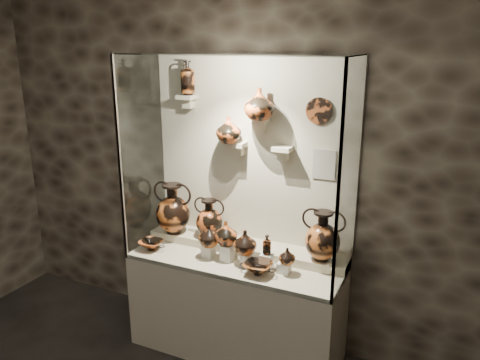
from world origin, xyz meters
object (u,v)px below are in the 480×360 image
at_px(jug_c, 245,242).
at_px(lekythos_small, 267,244).
at_px(jug_e, 287,256).
at_px(ovoid_vase_b, 259,104).
at_px(ovoid_vase_a, 229,130).
at_px(kylix_left, 151,244).
at_px(jug_a, 209,236).
at_px(jug_b, 226,233).
at_px(amphora_mid, 209,218).
at_px(amphora_right, 323,236).
at_px(lekythos_tall, 188,76).
at_px(kylix_right, 258,267).
at_px(amphora_left, 173,208).

bearing_deg(jug_c, lekythos_small, 12.14).
distance_m(jug_e, ovoid_vase_b, 1.14).
distance_m(jug_e, ovoid_vase_a, 1.07).
xyz_separation_m(kylix_left, ovoid_vase_a, (0.56, 0.33, 0.94)).
distance_m(jug_a, jug_b, 0.14).
distance_m(amphora_mid, ovoid_vase_b, 1.06).
bearing_deg(amphora_right, jug_a, -149.77).
distance_m(jug_b, lekythos_tall, 1.28).
height_order(amphora_mid, kylix_left, amphora_mid).
bearing_deg(jug_e, kylix_right, -143.88).
bearing_deg(lekythos_tall, jug_c, 0.09).
distance_m(amphora_left, jug_c, 0.77).
height_order(ovoid_vase_a, ovoid_vase_b, ovoid_vase_b).
distance_m(jug_c, jug_e, 0.35).
relative_size(lekythos_small, kylix_left, 0.70).
relative_size(ovoid_vase_a, ovoid_vase_b, 0.88).
bearing_deg(amphora_left, lekythos_tall, 23.92).
height_order(amphora_left, jug_b, amphora_left).
xyz_separation_m(amphora_right, kylix_left, (-1.36, -0.27, -0.21)).
relative_size(jug_b, ovoid_vase_b, 0.80).
height_order(jug_a, kylix_left, jug_a).
bearing_deg(jug_e, ovoid_vase_a, 167.32).
bearing_deg(jug_e, kylix_left, -166.02).
xyz_separation_m(jug_a, kylix_left, (-0.51, -0.07, -0.14)).
relative_size(amphora_left, lekythos_small, 2.55).
distance_m(kylix_right, ovoid_vase_b, 1.21).
bearing_deg(amphora_right, kylix_right, -126.57).
relative_size(jug_b, lekythos_tall, 0.62).
xyz_separation_m(kylix_right, ovoid_vase_a, (-0.40, 0.35, 0.94)).
distance_m(jug_c, ovoid_vase_a, 0.88).
distance_m(jug_b, ovoid_vase_a, 0.80).
relative_size(jug_a, kylix_left, 0.73).
bearing_deg(amphora_left, ovoid_vase_a, -11.48).
xyz_separation_m(kylix_right, ovoid_vase_b, (-0.14, 0.33, 1.15)).
bearing_deg(jug_b, kylix_left, -168.85).
bearing_deg(ovoid_vase_b, jug_c, -103.30).
distance_m(amphora_left, kylix_left, 0.35).
height_order(amphora_left, ovoid_vase_a, ovoid_vase_a).
xyz_separation_m(jug_a, jug_c, (0.30, 0.01, -0.00)).
bearing_deg(amphora_left, kylix_left, -123.93).
xyz_separation_m(kylix_left, lekythos_tall, (0.18, 0.36, 1.34)).
bearing_deg(kylix_left, jug_c, 20.98).
relative_size(jug_e, kylix_left, 0.52).
height_order(amphora_mid, ovoid_vase_a, ovoid_vase_a).
bearing_deg(ovoid_vase_b, amphora_mid, 171.45).
height_order(amphora_mid, jug_c, amphora_mid).
bearing_deg(kylix_left, ovoid_vase_a, 45.31).
distance_m(jug_a, kylix_left, 0.53).
xyz_separation_m(amphora_right, jug_b, (-0.72, -0.17, -0.04)).
bearing_deg(ovoid_vase_a, kylix_left, -131.49).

